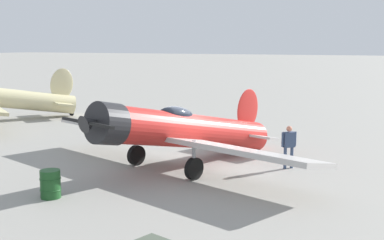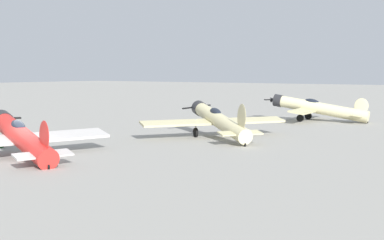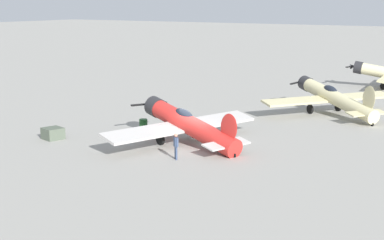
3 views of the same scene
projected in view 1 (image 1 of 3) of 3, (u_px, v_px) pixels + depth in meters
ground_plane at (192, 165)px, 19.69m from camera, size 400.00×400.00×0.00m
airplane_foreground at (183, 131)px, 19.11m from camera, size 12.49×9.78×3.03m
ground_crew_mechanic at (289, 143)px, 18.96m from camera, size 0.47×0.49×1.66m
fuel_drum at (50, 184)px, 15.39m from camera, size 0.66×0.66×0.89m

